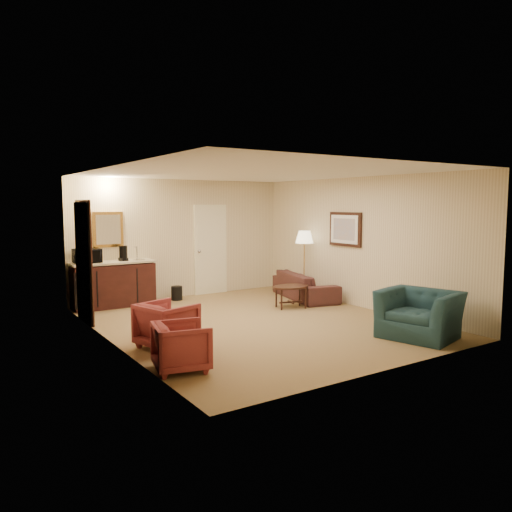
{
  "coord_description": "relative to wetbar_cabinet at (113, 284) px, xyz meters",
  "views": [
    {
      "loc": [
        -4.69,
        -7.17,
        2.07
      ],
      "look_at": [
        0.34,
        0.5,
        1.11
      ],
      "focal_mm": 35.0,
      "sensor_mm": 36.0,
      "label": 1
    }
  ],
  "objects": [
    {
      "name": "wetbar_cabinet",
      "position": [
        0.0,
        0.0,
        0.0
      ],
      "size": [
        1.64,
        0.58,
        0.92
      ],
      "primitive_type": "cube",
      "color": "#371411",
      "rests_on": "ground"
    },
    {
      "name": "room_walls",
      "position": [
        1.55,
        -1.95,
        1.26
      ],
      "size": [
        5.02,
        6.01,
        2.61
      ],
      "color": "beige",
      "rests_on": "ground"
    },
    {
      "name": "teal_armchair",
      "position": [
        3.26,
        -4.92,
        0.03
      ],
      "size": [
        1.0,
        1.28,
        0.98
      ],
      "primitive_type": "imported",
      "rotation": [
        0.0,
        0.0,
        -1.3
      ],
      "color": "#1B3B45",
      "rests_on": "ground"
    },
    {
      "name": "waste_bin",
      "position": [
        1.35,
        -0.07,
        -0.31
      ],
      "size": [
        0.27,
        0.27,
        0.3
      ],
      "primitive_type": "cylinder",
      "rotation": [
        0.0,
        0.0,
        0.16
      ],
      "color": "black",
      "rests_on": "ground"
    },
    {
      "name": "sofa",
      "position": [
        3.8,
        -1.42,
        -0.08
      ],
      "size": [
        1.0,
        2.02,
        0.76
      ],
      "primitive_type": "imported",
      "rotation": [
        0.0,
        0.0,
        1.34
      ],
      "color": "black",
      "rests_on": "ground"
    },
    {
      "name": "rose_chair_far",
      "position": [
        -0.5,
        -4.32,
        -0.13
      ],
      "size": [
        0.74,
        0.77,
        0.67
      ],
      "primitive_type": "imported",
      "rotation": [
        0.0,
        0.0,
        1.35
      ],
      "color": "maroon",
      "rests_on": "ground"
    },
    {
      "name": "microwave",
      "position": [
        -0.5,
        0.0,
        0.63
      ],
      "size": [
        0.51,
        0.29,
        0.34
      ],
      "primitive_type": "imported",
      "rotation": [
        0.0,
        0.0,
        0.03
      ],
      "color": "black",
      "rests_on": "wetbar_cabinet"
    },
    {
      "name": "rose_chair_near",
      "position": [
        -0.25,
        -3.29,
        -0.09
      ],
      "size": [
        0.84,
        0.87,
        0.73
      ],
      "primitive_type": "imported",
      "rotation": [
        0.0,
        0.0,
        1.86
      ],
      "color": "maroon",
      "rests_on": "ground"
    },
    {
      "name": "ground",
      "position": [
        1.65,
        -2.72,
        -0.46
      ],
      "size": [
        6.0,
        6.0,
        0.0
      ],
      "primitive_type": "plane",
      "color": "brown",
      "rests_on": "ground"
    },
    {
      "name": "coffee_table",
      "position": [
        2.92,
        -2.07,
        -0.24
      ],
      "size": [
        0.89,
        0.72,
        0.45
      ],
      "primitive_type": "cube",
      "rotation": [
        0.0,
        0.0,
        -0.28
      ],
      "color": "#331811",
      "rests_on": "ground"
    },
    {
      "name": "floor_lamp",
      "position": [
        3.85,
        -1.32,
        0.28
      ],
      "size": [
        0.42,
        0.42,
        1.49
      ],
      "primitive_type": "cube",
      "rotation": [
        0.0,
        0.0,
        -0.07
      ],
      "color": "gold",
      "rests_on": "ground"
    },
    {
      "name": "coffee_maker",
      "position": [
        0.21,
        -0.01,
        0.61
      ],
      "size": [
        0.17,
        0.17,
        0.31
      ],
      "primitive_type": "cylinder",
      "rotation": [
        0.0,
        0.0,
        -0.02
      ],
      "color": "black",
      "rests_on": "wetbar_cabinet"
    }
  ]
}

